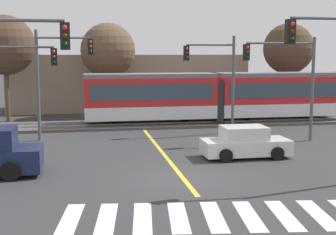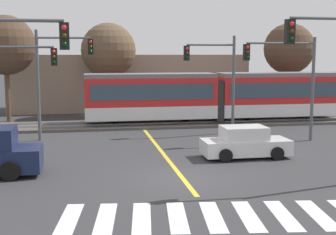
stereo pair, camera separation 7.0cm
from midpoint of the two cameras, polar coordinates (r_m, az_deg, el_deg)
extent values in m
plane|color=#333335|center=(19.02, 1.90, -7.40)|extent=(200.00, 200.00, 0.00)
cube|color=#4C4742|center=(32.62, -3.27, -0.82)|extent=(120.00, 4.00, 0.18)
cube|color=#939399|center=(31.89, -3.11, -0.76)|extent=(120.00, 0.08, 0.10)
cube|color=#939399|center=(33.31, -3.42, -0.40)|extent=(120.00, 0.08, 0.10)
cube|color=silver|center=(32.58, -2.12, 0.76)|extent=(9.00, 2.60, 0.90)
cube|color=red|center=(32.44, -2.13, 3.21)|extent=(9.00, 2.60, 1.90)
cube|color=#384756|center=(31.14, -1.79, 3.11)|extent=(8.28, 0.04, 1.04)
cube|color=slate|center=(32.37, -2.14, 5.13)|extent=(9.00, 2.39, 0.28)
cylinder|color=black|center=(33.08, 2.13, 0.08)|extent=(0.70, 0.20, 0.70)
cylinder|color=black|center=(32.39, -6.45, -0.13)|extent=(0.70, 0.20, 0.70)
cube|color=silver|center=(35.18, 13.39, 1.07)|extent=(9.00, 2.60, 0.90)
cube|color=red|center=(35.05, 13.46, 3.35)|extent=(9.00, 2.60, 1.90)
cube|color=#384756|center=(33.84, 14.36, 3.25)|extent=(8.28, 0.04, 1.04)
cube|color=slate|center=(34.98, 13.52, 5.13)|extent=(9.00, 2.39, 0.28)
cylinder|color=black|center=(36.29, 16.95, 0.43)|extent=(0.70, 0.20, 0.70)
cylinder|color=black|center=(34.33, 9.57, 0.26)|extent=(0.70, 0.20, 0.70)
cube|color=#2D2D2D|center=(33.50, 5.95, 2.12)|extent=(0.50, 2.34, 2.80)
cube|color=silver|center=(14.85, -11.80, -11.99)|extent=(0.91, 2.85, 0.01)
cube|color=silver|center=(14.72, -7.47, -12.07)|extent=(0.91, 2.85, 0.01)
cube|color=silver|center=(14.67, -3.09, -12.08)|extent=(0.91, 2.85, 0.01)
cube|color=silver|center=(14.71, 1.29, -12.02)|extent=(0.91, 2.85, 0.01)
cube|color=silver|center=(14.82, 5.63, -11.90)|extent=(0.91, 2.85, 0.01)
cube|color=silver|center=(15.02, 9.87, -11.71)|extent=(0.91, 2.85, 0.01)
cube|color=silver|center=(15.29, 13.98, -11.47)|extent=(0.91, 2.85, 0.01)
cube|color=silver|center=(15.64, 17.92, -11.19)|extent=(0.91, 2.85, 0.01)
cube|color=gold|center=(23.58, -0.53, -4.39)|extent=(0.20, 14.61, 0.01)
cube|color=silver|center=(22.92, 9.52, -3.54)|extent=(4.20, 1.70, 0.72)
cube|color=silver|center=(22.76, 9.32, -1.88)|extent=(2.10, 1.52, 0.64)
cube|color=#384756|center=(23.11, 11.66, -1.79)|extent=(0.10, 1.43, 0.52)
cube|color=#384756|center=(23.49, 8.69, -1.56)|extent=(1.79, 0.04, 0.48)
cylinder|color=black|center=(24.18, 11.65, -3.48)|extent=(0.64, 0.22, 0.64)
cylinder|color=black|center=(22.64, 13.24, -4.30)|extent=(0.64, 0.22, 0.64)
cylinder|color=black|center=(23.37, 5.89, -3.75)|extent=(0.64, 0.22, 0.64)
cylinder|color=black|center=(21.78, 7.12, -4.63)|extent=(0.64, 0.22, 0.64)
cube|color=#384756|center=(20.27, -18.35, -2.26)|extent=(0.11, 1.69, 0.66)
cylinder|color=black|center=(21.45, -17.82, -4.92)|extent=(0.80, 0.28, 0.80)
cylinder|color=black|center=(19.56, -18.60, -6.18)|extent=(0.80, 0.28, 0.80)
cylinder|color=#515459|center=(27.94, 17.28, 3.28)|extent=(0.18, 0.18, 5.90)
cylinder|color=#515459|center=(27.00, 13.69, 8.79)|extent=(4.00, 0.12, 0.12)
cube|color=black|center=(26.26, 9.62, 7.85)|extent=(0.32, 0.28, 0.90)
sphere|color=red|center=(26.12, 9.75, 8.44)|extent=(0.18, 0.18, 0.18)
sphere|color=#3A2706|center=(26.11, 9.73, 7.84)|extent=(0.18, 0.18, 0.18)
sphere|color=black|center=(26.12, 9.72, 7.25)|extent=(0.18, 0.18, 0.18)
cylinder|color=#515459|center=(29.52, 8.04, 3.96)|extent=(0.18, 0.18, 6.07)
cylinder|color=#515459|center=(29.03, 5.28, 8.81)|extent=(3.00, 0.12, 0.12)
cube|color=black|center=(28.66, 2.35, 7.85)|extent=(0.32, 0.28, 0.90)
sphere|color=red|center=(28.52, 2.42, 8.39)|extent=(0.18, 0.18, 0.18)
sphere|color=#3A2706|center=(28.52, 2.42, 7.85)|extent=(0.18, 0.18, 0.18)
sphere|color=black|center=(28.52, 2.41, 7.30)|extent=(0.18, 0.18, 0.18)
cylinder|color=#515459|center=(27.65, -15.49, 3.74)|extent=(0.18, 0.18, 6.31)
cylinder|color=#515459|center=(27.50, -12.54, 9.47)|extent=(3.00, 0.12, 0.12)
cube|color=black|center=(27.47, -9.35, 8.51)|extent=(0.32, 0.28, 0.90)
sphere|color=red|center=(27.33, -9.35, 9.08)|extent=(0.18, 0.18, 0.18)
sphere|color=#3A2706|center=(27.32, -9.34, 8.51)|extent=(0.18, 0.18, 0.18)
sphere|color=black|center=(27.32, -9.33, 7.94)|extent=(0.18, 0.18, 0.18)
cylinder|color=#515459|center=(16.26, -18.74, 11.17)|extent=(3.50, 0.12, 0.12)
cube|color=black|center=(16.08, -12.39, 9.66)|extent=(0.32, 0.28, 0.90)
sphere|color=red|center=(15.94, -12.44, 10.65)|extent=(0.18, 0.18, 0.18)
sphere|color=#3A2706|center=(15.93, -12.41, 9.68)|extent=(0.18, 0.18, 0.18)
sphere|color=black|center=(15.92, -12.38, 8.70)|extent=(0.18, 0.18, 0.18)
cylinder|color=#515459|center=(25.04, -18.29, 8.17)|extent=(4.00, 0.12, 0.12)
cube|color=black|center=(24.84, -13.64, 7.19)|extent=(0.32, 0.28, 0.90)
sphere|color=red|center=(24.69, -13.68, 7.82)|extent=(0.18, 0.18, 0.18)
sphere|color=#3A2706|center=(24.69, -13.66, 7.19)|extent=(0.18, 0.18, 0.18)
sphere|color=black|center=(24.70, -13.64, 6.57)|extent=(0.18, 0.18, 0.18)
cylinder|color=#515459|center=(18.67, 19.76, 11.30)|extent=(3.50, 0.12, 0.12)
cube|color=black|center=(17.84, 14.73, 10.07)|extent=(0.32, 0.28, 0.90)
sphere|color=red|center=(17.72, 14.97, 10.96)|extent=(0.18, 0.18, 0.18)
sphere|color=#3A2706|center=(17.71, 14.94, 10.08)|extent=(0.18, 0.18, 0.18)
sphere|color=black|center=(17.70, 14.90, 9.21)|extent=(0.18, 0.18, 0.18)
cylinder|color=brown|center=(36.14, -18.91, 3.23)|extent=(0.32, 0.32, 4.71)
sphere|color=#4C3828|center=(36.05, -19.14, 8.34)|extent=(4.32, 4.32, 4.32)
cylinder|color=brown|center=(37.60, -7.13, 3.48)|extent=(0.32, 0.32, 4.35)
sphere|color=brown|center=(37.49, -7.21, 8.11)|extent=(4.32, 4.32, 4.32)
cylinder|color=brown|center=(40.70, 14.44, 3.75)|extent=(0.32, 0.32, 4.53)
sphere|color=#4C3828|center=(40.61, 14.59, 8.12)|extent=(4.21, 4.21, 4.21)
cube|color=gray|center=(42.58, -4.76, 4.37)|extent=(20.60, 6.00, 4.87)
camera|label=1|loc=(0.04, -89.92, 0.01)|focal=50.00mm
camera|label=2|loc=(0.04, 90.08, -0.01)|focal=50.00mm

